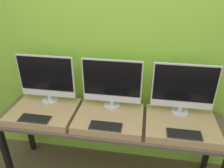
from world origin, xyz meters
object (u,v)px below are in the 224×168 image
keyboard_left (35,119)px  keyboard_right (184,134)px  monitor_center (112,83)px  monitor_left (47,78)px  monitor_right (184,88)px  keyboard_center (106,126)px

keyboard_left → keyboard_right: size_ratio=1.00×
monitor_center → keyboard_right: 0.79m
monitor_left → monitor_center: bearing=0.0°
keyboard_left → monitor_center: monitor_center is taller
monitor_right → keyboard_right: size_ratio=2.01×
keyboard_center → monitor_left: bearing=153.0°
monitor_left → keyboard_center: monitor_left is taller
monitor_left → keyboard_center: size_ratio=2.01×
keyboard_left → keyboard_center: bearing=0.0°
monitor_center → monitor_right: (0.66, 0.00, 0.00)m
monitor_center → keyboard_center: bearing=-90.0°
keyboard_left → monitor_left: bearing=90.0°
keyboard_left → monitor_center: (0.66, 0.34, 0.26)m
monitor_center → monitor_right: same height
keyboard_right → monitor_left: bearing=165.7°
monitor_right → keyboard_right: 0.42m
monitor_right → monitor_center: bearing=180.0°
keyboard_left → keyboard_center: same height
keyboard_left → keyboard_center: size_ratio=1.00×
keyboard_left → keyboard_center: (0.66, 0.00, 0.00)m
monitor_left → monitor_center: (0.66, 0.00, 0.00)m
keyboard_left → monitor_right: bearing=14.3°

